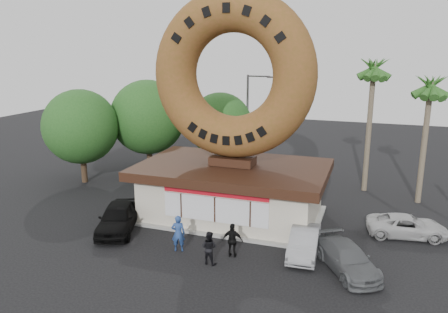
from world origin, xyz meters
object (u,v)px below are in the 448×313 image
at_px(giant_donut, 233,75).
at_px(person_left, 178,233).
at_px(person_center, 209,248).
at_px(car_grey, 347,258).
at_px(street_lamp, 249,119).
at_px(car_black, 118,217).
at_px(car_white, 407,226).
at_px(donut_shop, 232,189).
at_px(car_silver, 304,242).
at_px(person_right, 233,240).

xyz_separation_m(giant_donut, person_left, (-1.15, -5.36, -7.62)).
relative_size(person_left, person_center, 1.16).
bearing_deg(person_left, car_grey, 165.61).
distance_m(street_lamp, car_black, 15.08).
xyz_separation_m(person_center, car_black, (-6.25, 1.93, -0.03)).
height_order(person_center, car_white, person_center).
height_order(donut_shop, car_black, donut_shop).
bearing_deg(car_grey, car_black, 146.41).
height_order(street_lamp, car_black, street_lamp).
distance_m(giant_donut, street_lamp, 10.97).
height_order(car_silver, car_white, car_silver).
bearing_deg(donut_shop, person_left, -102.11).
xyz_separation_m(person_right, car_black, (-7.10, 0.89, -0.08)).
relative_size(giant_donut, car_grey, 2.23).
bearing_deg(car_white, person_right, 115.26).
relative_size(person_center, car_white, 0.38).
height_order(donut_shop, person_center, donut_shop).
bearing_deg(street_lamp, person_center, -80.59).
xyz_separation_m(car_black, car_silver, (10.40, 0.56, -0.14)).
bearing_deg(person_center, person_right, -121.72).
distance_m(person_left, car_white, 12.52).
height_order(giant_donut, street_lamp, giant_donut).
relative_size(street_lamp, car_grey, 1.87).
bearing_deg(car_silver, car_white, 35.43).
bearing_deg(person_center, car_white, -137.17).
distance_m(person_right, car_grey, 5.49).
height_order(giant_donut, car_grey, giant_donut).
relative_size(street_lamp, car_silver, 2.03).
bearing_deg(person_right, car_black, -14.06).
bearing_deg(giant_donut, person_right, -71.82).
distance_m(donut_shop, car_silver, 6.23).
height_order(donut_shop, street_lamp, street_lamp).
distance_m(donut_shop, street_lamp, 10.54).
height_order(donut_shop, giant_donut, giant_donut).
relative_size(car_silver, car_grey, 0.92).
height_order(person_left, person_right, person_left).
bearing_deg(person_right, street_lamp, -83.74).
xyz_separation_m(giant_donut, street_lamp, (-1.86, 10.00, -4.10)).
bearing_deg(car_white, person_center, 117.32).
height_order(person_center, car_grey, person_center).
distance_m(donut_shop, person_left, 5.53).
height_order(person_right, car_silver, person_right).
distance_m(giant_donut, person_center, 9.91).
height_order(donut_shop, car_white, donut_shop).
relative_size(giant_donut, car_white, 2.24).
distance_m(car_black, car_grey, 12.58).
xyz_separation_m(donut_shop, car_grey, (7.13, -4.64, -1.14)).
bearing_deg(car_white, person_left, 109.32).
distance_m(street_lamp, person_left, 15.78).
bearing_deg(person_center, car_black, -9.69).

